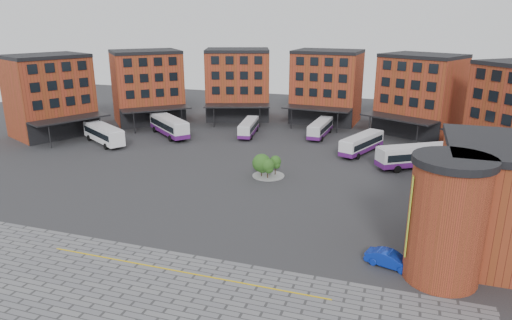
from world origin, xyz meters
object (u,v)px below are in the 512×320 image
(bus_b, at_px, (169,126))
(blue_car, at_px, (390,259))
(tree_island, at_px, (266,165))
(bus_a, at_px, (104,133))
(bus_c, at_px, (249,127))
(bus_f, at_px, (417,156))
(bus_d, at_px, (320,128))
(bus_e, at_px, (362,143))

(bus_b, bearing_deg, blue_car, -91.01)
(tree_island, bearing_deg, blue_car, -47.69)
(bus_a, relative_size, bus_c, 1.12)
(bus_b, xyz_separation_m, blue_car, (40.75, -35.09, -1.19))
(bus_b, distance_m, bus_f, 43.42)
(bus_b, xyz_separation_m, bus_d, (26.44, 8.17, -0.33))
(bus_a, height_order, bus_b, bus_b)
(bus_d, distance_m, bus_f, 21.54)
(bus_c, relative_size, bus_e, 0.92)
(blue_car, bearing_deg, tree_island, 58.26)
(bus_e, distance_m, bus_f, 9.83)
(bus_e, distance_m, blue_car, 35.29)
(bus_e, xyz_separation_m, bus_f, (8.35, -5.19, 0.20))
(tree_island, bearing_deg, bus_e, 54.68)
(tree_island, relative_size, bus_c, 0.44)
(bus_b, bearing_deg, tree_island, -84.77)
(bus_c, bearing_deg, bus_b, -168.88)
(tree_island, height_order, bus_c, tree_island)
(bus_d, height_order, bus_e, bus_e)
(bus_a, distance_m, bus_b, 11.63)
(tree_island, xyz_separation_m, bus_e, (11.21, 15.82, -0.11))
(bus_f, relative_size, blue_car, 2.71)
(tree_island, xyz_separation_m, bus_a, (-31.48, 7.69, 0.18))
(bus_a, xyz_separation_m, bus_d, (34.41, 16.64, -0.36))
(bus_c, height_order, blue_car, bus_c)
(bus_a, height_order, bus_e, bus_a)
(bus_e, relative_size, bus_f, 0.93)
(bus_c, bearing_deg, bus_d, 5.72)
(bus_e, bearing_deg, bus_f, -10.42)
(tree_island, relative_size, blue_car, 1.03)
(bus_d, relative_size, bus_f, 0.89)
(bus_a, bearing_deg, tree_island, -72.21)
(bus_b, bearing_deg, bus_e, -50.83)
(bus_c, relative_size, blue_car, 2.32)
(bus_e, bearing_deg, blue_car, -58.72)
(bus_d, distance_m, blue_car, 45.58)
(tree_island, distance_m, bus_b, 28.53)
(bus_a, relative_size, bus_e, 1.03)
(bus_c, distance_m, bus_f, 31.14)
(tree_island, bearing_deg, bus_c, 114.89)
(bus_e, xyz_separation_m, blue_car, (6.03, -34.76, -0.92))
(bus_a, bearing_deg, bus_f, -55.18)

